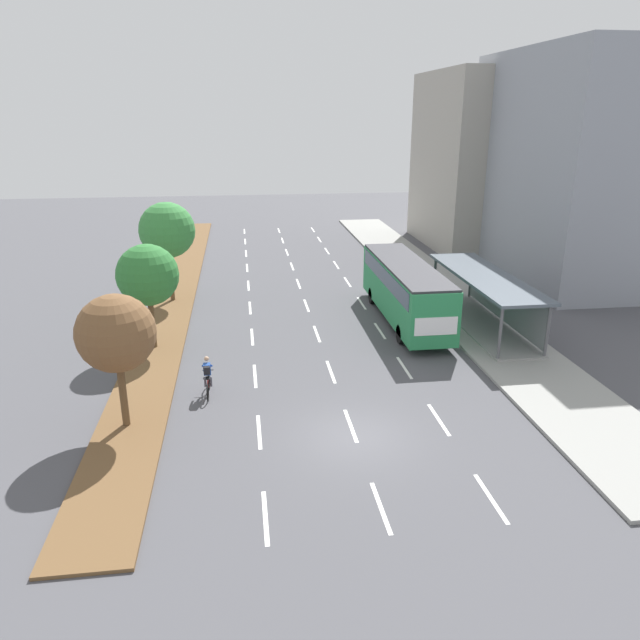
# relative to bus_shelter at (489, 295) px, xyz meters

# --- Properties ---
(ground_plane) EXTENTS (140.00, 140.00, 0.00)m
(ground_plane) POSITION_rel_bus_shelter_xyz_m (-9.53, -10.82, -1.87)
(ground_plane) COLOR #4C4C51
(median_strip) EXTENTS (2.60, 52.00, 0.12)m
(median_strip) POSITION_rel_bus_shelter_xyz_m (-17.83, 9.18, -1.81)
(median_strip) COLOR brown
(median_strip) RESTS_ON ground
(sidewalk_right) EXTENTS (4.50, 52.00, 0.15)m
(sidewalk_right) POSITION_rel_bus_shelter_xyz_m (-0.28, 9.18, -1.79)
(sidewalk_right) COLOR gray
(sidewalk_right) RESTS_ON ground
(lane_divider_left) EXTENTS (0.14, 48.17, 0.01)m
(lane_divider_left) POSITION_rel_bus_shelter_xyz_m (-13.03, 7.77, -1.86)
(lane_divider_left) COLOR white
(lane_divider_left) RESTS_ON ground
(lane_divider_center) EXTENTS (0.14, 48.17, 0.01)m
(lane_divider_center) POSITION_rel_bus_shelter_xyz_m (-9.53, 7.77, -1.86)
(lane_divider_center) COLOR white
(lane_divider_center) RESTS_ON ground
(lane_divider_right) EXTENTS (0.14, 48.17, 0.01)m
(lane_divider_right) POSITION_rel_bus_shelter_xyz_m (-6.03, 7.77, -1.86)
(lane_divider_right) COLOR white
(lane_divider_right) RESTS_ON ground
(bus_shelter) EXTENTS (2.90, 10.78, 2.86)m
(bus_shelter) POSITION_rel_bus_shelter_xyz_m (0.00, 0.00, 0.00)
(bus_shelter) COLOR gray
(bus_shelter) RESTS_ON sidewalk_right
(bus) EXTENTS (2.54, 11.29, 3.37)m
(bus) POSITION_rel_bus_shelter_xyz_m (-4.28, 1.67, 0.20)
(bus) COLOR #28844C
(bus) RESTS_ON ground
(cyclist) EXTENTS (0.46, 1.82, 1.71)m
(cyclist) POSITION_rel_bus_shelter_xyz_m (-15.04, -6.56, -1.08)
(cyclist) COLOR black
(cyclist) RESTS_ON ground
(median_tree_nearest) EXTENTS (2.88, 2.88, 5.14)m
(median_tree_nearest) POSITION_rel_bus_shelter_xyz_m (-18.01, -8.96, 1.94)
(median_tree_nearest) COLOR brown
(median_tree_nearest) RESTS_ON median_strip
(median_tree_second) EXTENTS (3.03, 3.03, 5.27)m
(median_tree_second) POSITION_rel_bus_shelter_xyz_m (-17.99, -0.89, 1.99)
(median_tree_second) COLOR brown
(median_tree_second) RESTS_ON median_strip
(median_tree_third) EXTENTS (3.41, 3.41, 6.16)m
(median_tree_third) POSITION_rel_bus_shelter_xyz_m (-17.86, 7.18, 2.69)
(median_tree_third) COLOR brown
(median_tree_third) RESTS_ON median_strip
(building_near_right) EXTENTS (9.18, 15.79, 15.47)m
(building_near_right) POSITION_rel_bus_shelter_xyz_m (10.07, 10.19, 5.87)
(building_near_right) COLOR #8E939E
(building_near_right) RESTS_ON ground
(building_mid_right) EXTENTS (11.07, 13.21, 14.75)m
(building_mid_right) POSITION_rel_bus_shelter_xyz_m (8.76, 21.45, 5.51)
(building_mid_right) COLOR #A39E93
(building_mid_right) RESTS_ON ground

